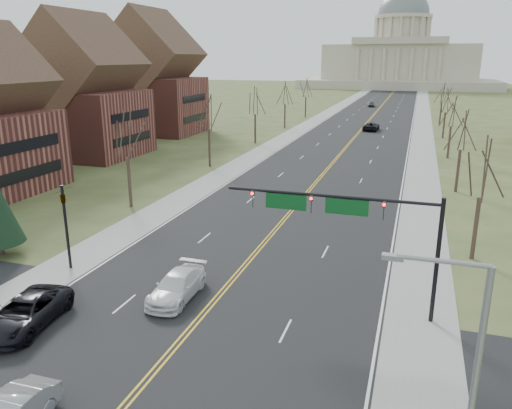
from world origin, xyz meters
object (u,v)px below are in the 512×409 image
Objects in this scene: car_sb_inner_second at (177,286)px; car_far_sb at (371,104)px; street_light at (464,388)px; car_far_nb at (371,126)px; car_sb_outer_lead at (25,312)px; signal_left at (65,218)px; signal_mast at (345,215)px.

car_sb_inner_second is 129.75m from car_far_sb.
car_far_nb is at bearing 96.77° from street_light.
street_light is at bearing -39.10° from car_sb_inner_second.
car_sb_outer_lead is 84.79m from car_far_nb.
car_sb_inner_second is (6.36, 5.60, -0.05)m from car_sb_outer_lead.
signal_left is 1.30× the size of car_far_sb.
car_far_sb is at bearing 88.94° from car_sb_inner_second.
signal_mast is 18.40m from car_sb_outer_lead.
street_light is at bearing 99.72° from car_far_nb.
car_sb_inner_second is 0.90× the size of car_far_nb.
street_light reaches higher than car_far_sb.
car_sb_inner_second is 1.17× the size of car_far_sb.
car_sb_outer_lead is 1.01× the size of car_far_nb.
car_far_sb is at bearing 80.08° from car_sb_outer_lead.
car_far_nb is (13.52, 76.71, -2.87)m from signal_left.
signal_mast reaches higher than car_sb_inner_second.
signal_mast is 128.44m from car_far_sb.
car_sb_outer_lead is 8.47m from car_sb_inner_second.
car_sb_inner_second is at bearing -169.52° from signal_mast.
car_sb_outer_lead is 135.47m from car_far_sb.
signal_left is at bearing 103.49° from car_sb_outer_lead.
signal_mast is 2.02× the size of signal_left.
car_far_nb is at bearing 75.33° from car_sb_outer_lead.
car_sb_outer_lead is (-16.12, -7.40, -4.91)m from signal_mast.
signal_left is at bearing 167.61° from car_sb_inner_second.
signal_mast is 2.24× the size of car_sb_inner_second.
street_light reaches higher than signal_mast.
signal_left is 0.99× the size of car_sb_outer_lead.
street_light is 1.50× the size of car_sb_outer_lead.
car_sb_inner_second is 78.64m from car_far_nb.
car_sb_outer_lead is 1.12× the size of car_sb_inner_second.
street_light reaches higher than car_far_nb.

